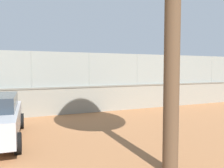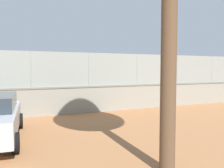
# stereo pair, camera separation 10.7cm
# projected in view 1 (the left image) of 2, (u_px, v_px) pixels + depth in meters

# --- Properties ---
(ground_plane) EXTENTS (260.00, 260.00, 0.00)m
(ground_plane) POSITION_uv_depth(u_px,v_px,m) (102.00, 91.00, 25.52)
(ground_plane) COLOR #A36B42
(perimeter_wall) EXTENTS (28.35, 1.32, 1.50)m
(perimeter_wall) POSITION_uv_depth(u_px,v_px,m) (158.00, 95.00, 14.93)
(perimeter_wall) COLOR gray
(perimeter_wall) RESTS_ON ground_plane
(fence_panel_on_wall) EXTENTS (27.84, 1.06, 1.86)m
(fence_panel_on_wall) POSITION_uv_depth(u_px,v_px,m) (158.00, 69.00, 14.82)
(fence_panel_on_wall) COLOR gray
(fence_panel_on_wall) RESTS_ON perimeter_wall
(player_near_wall_returning) EXTENTS (1.17, 0.69, 1.47)m
(player_near_wall_returning) POSITION_uv_depth(u_px,v_px,m) (139.00, 88.00, 19.83)
(player_near_wall_returning) COLOR #591919
(player_near_wall_returning) RESTS_ON ground_plane
(player_at_service_line) EXTENTS (0.72, 1.06, 1.62)m
(player_at_service_line) POSITION_uv_depth(u_px,v_px,m) (49.00, 84.00, 22.66)
(player_at_service_line) COLOR #591919
(player_at_service_line) RESTS_ON ground_plane
(player_baseline_waiting) EXTENTS (0.71, 1.24, 1.52)m
(player_baseline_waiting) POSITION_uv_depth(u_px,v_px,m) (100.00, 90.00, 17.49)
(player_baseline_waiting) COLOR #591919
(player_baseline_waiting) RESTS_ON ground_plane
(sports_ball) EXTENTS (0.10, 0.10, 0.10)m
(sports_ball) POSITION_uv_depth(u_px,v_px,m) (150.00, 98.00, 19.09)
(sports_ball) COLOR orange
(sports_ball) RESTS_ON ground_plane
(courtside_bench) EXTENTS (1.61, 0.44, 0.87)m
(courtside_bench) POSITION_uv_depth(u_px,v_px,m) (179.00, 95.00, 17.88)
(courtside_bench) COLOR #4C6B4C
(courtside_bench) RESTS_ON ground_plane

